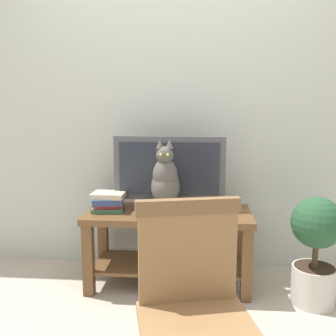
{
  "coord_description": "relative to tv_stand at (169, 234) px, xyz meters",
  "views": [
    {
      "loc": [
        0.19,
        -1.96,
        1.26
      ],
      "look_at": [
        -0.02,
        0.56,
        0.86
      ],
      "focal_mm": 40.43,
      "sensor_mm": 36.0,
      "label": 1
    }
  ],
  "objects": [
    {
      "name": "wooden_chair",
      "position": [
        0.19,
        -1.21,
        0.15
      ],
      "size": [
        0.51,
        0.52,
        0.9
      ],
      "color": "olive",
      "rests_on": "ground"
    },
    {
      "name": "tv",
      "position": [
        0.0,
        0.07,
        0.44
      ],
      "size": [
        0.79,
        0.2,
        0.52
      ],
      "color": "#4C4C51",
      "rests_on": "tv_stand"
    },
    {
      "name": "potted_plant",
      "position": [
        0.96,
        -0.2,
        0.01
      ],
      "size": [
        0.33,
        0.33,
        0.71
      ],
      "color": "beige",
      "rests_on": "ground"
    },
    {
      "name": "back_wall",
      "position": [
        0.02,
        0.43,
        1.02
      ],
      "size": [
        7.0,
        0.12,
        2.8
      ],
      "primitive_type": "cube",
      "color": "#B7BCB2",
      "rests_on": "ground"
    },
    {
      "name": "cat",
      "position": [
        -0.01,
        -0.09,
        0.4
      ],
      "size": [
        0.19,
        0.36,
        0.46
      ],
      "color": "#514C47",
      "rests_on": "media_box"
    },
    {
      "name": "ground_plane",
      "position": [
        0.02,
        -0.61,
        -0.38
      ],
      "size": [
        12.0,
        12.0,
        0.0
      ],
      "primitive_type": "plane",
      "color": "#ADA393"
    },
    {
      "name": "tv_stand",
      "position": [
        0.0,
        0.0,
        0.0
      ],
      "size": [
        1.15,
        0.5,
        0.54
      ],
      "color": "brown",
      "rests_on": "ground"
    },
    {
      "name": "book_stack",
      "position": [
        -0.42,
        -0.02,
        0.23
      ],
      "size": [
        0.24,
        0.21,
        0.13
      ],
      "color": "#38664C",
      "rests_on": "tv_stand"
    },
    {
      "name": "media_box",
      "position": [
        -0.02,
        -0.07,
        0.19
      ],
      "size": [
        0.36,
        0.24,
        0.06
      ],
      "color": "#2D2D30",
      "rests_on": "tv_stand"
    }
  ]
}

